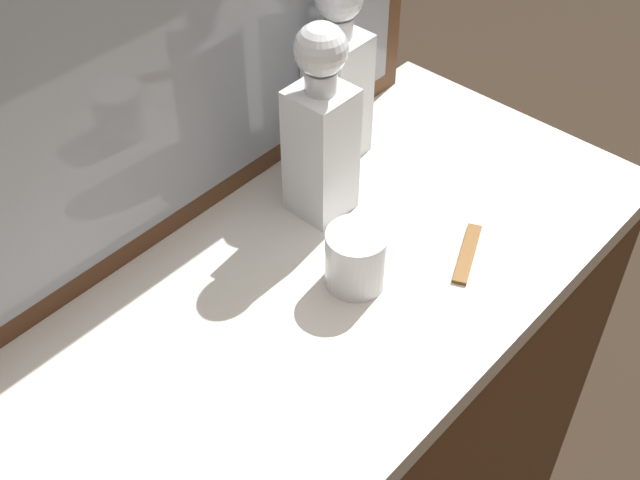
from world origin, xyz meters
TOP-DOWN VIEW (x-y plane):
  - dresser at (0.00, 0.00)m, footprint 1.03×0.50m
  - dresser_mirror at (0.00, 0.23)m, footprint 0.89×0.03m
  - crystal_decanter_right at (0.23, 0.17)m, footprint 0.08×0.08m
  - crystal_decanter_far_left at (0.12, 0.10)m, footprint 0.08×0.08m
  - crystal_tumbler_rear at (0.03, -0.03)m, footprint 0.08×0.08m
  - tortoiseshell_comb at (0.18, -0.12)m, footprint 0.12×0.07m

SIDE VIEW (x-z plane):
  - dresser at x=0.00m, z-range 0.00..0.91m
  - tortoiseshell_comb at x=0.18m, z-range 0.91..0.91m
  - crystal_tumbler_rear at x=0.03m, z-range 0.90..0.99m
  - crystal_decanter_far_left at x=0.12m, z-range 0.88..1.18m
  - crystal_decanter_right at x=0.23m, z-range 0.88..1.18m
  - dresser_mirror at x=0.00m, z-range 0.91..1.47m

